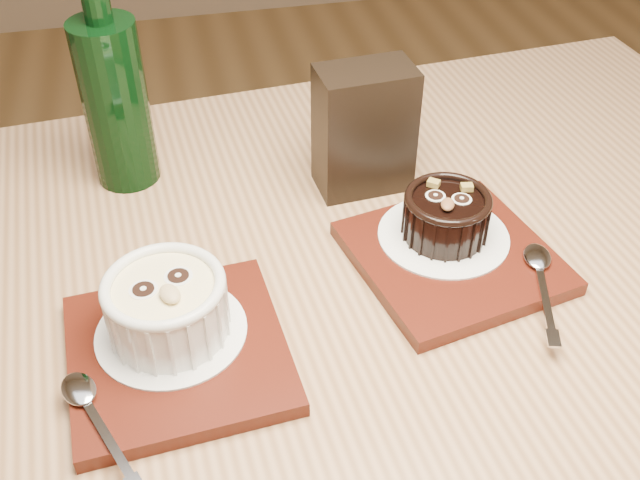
# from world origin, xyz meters

# --- Properties ---
(table) EXTENTS (1.26, 0.89, 0.75)m
(table) POSITION_xyz_m (-0.20, 0.07, 0.66)
(table) COLOR #8E623E
(table) RESTS_ON ground
(tray_left) EXTENTS (0.19, 0.19, 0.01)m
(tray_left) POSITION_xyz_m (-0.33, 0.01, 0.76)
(tray_left) COLOR #4F170D
(tray_left) RESTS_ON table
(doily_left) EXTENTS (0.13, 0.13, 0.00)m
(doily_left) POSITION_xyz_m (-0.33, 0.03, 0.77)
(doily_left) COLOR white
(doily_left) RESTS_ON tray_left
(ramekin_white) EXTENTS (0.10, 0.10, 0.06)m
(ramekin_white) POSITION_xyz_m (-0.33, 0.03, 0.80)
(ramekin_white) COLOR white
(ramekin_white) RESTS_ON doily_left
(spoon_left) EXTENTS (0.08, 0.13, 0.01)m
(spoon_left) POSITION_xyz_m (-0.39, -0.05, 0.77)
(spoon_left) COLOR #BABCC4
(spoon_left) RESTS_ON tray_left
(tray_right) EXTENTS (0.21, 0.21, 0.01)m
(tray_right) POSITION_xyz_m (-0.06, 0.08, 0.76)
(tray_right) COLOR #4F170D
(tray_right) RESTS_ON table
(doily_right) EXTENTS (0.13, 0.13, 0.00)m
(doily_right) POSITION_xyz_m (-0.06, 0.10, 0.77)
(doily_right) COLOR white
(doily_right) RESTS_ON tray_right
(ramekin_dark) EXTENTS (0.08, 0.08, 0.05)m
(ramekin_dark) POSITION_xyz_m (-0.06, 0.10, 0.79)
(ramekin_dark) COLOR black
(ramekin_dark) RESTS_ON doily_right
(spoon_right) EXTENTS (0.07, 0.14, 0.01)m
(spoon_right) POSITION_xyz_m (0.00, 0.02, 0.77)
(spoon_right) COLOR #BABCC4
(spoon_right) RESTS_ON tray_right
(condiment_stand) EXTENTS (0.10, 0.07, 0.14)m
(condiment_stand) POSITION_xyz_m (-0.11, 0.23, 0.82)
(condiment_stand) COLOR black
(condiment_stand) RESTS_ON table
(green_bottle) EXTENTS (0.07, 0.07, 0.26)m
(green_bottle) POSITION_xyz_m (-0.36, 0.30, 0.85)
(green_bottle) COLOR black
(green_bottle) RESTS_ON table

